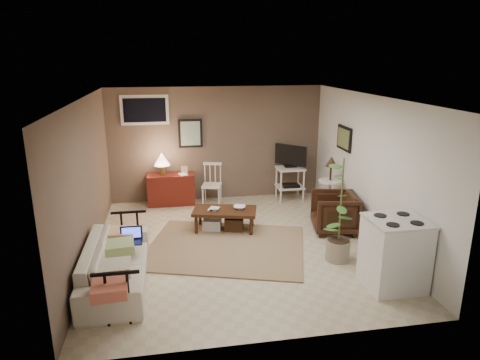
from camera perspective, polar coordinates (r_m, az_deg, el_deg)
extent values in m
plane|color=#C1B293|center=(7.11, -0.53, -8.69)|extent=(5.00, 5.00, 0.00)
cube|color=black|center=(8.99, -6.63, 6.20)|extent=(0.50, 0.03, 0.60)
cube|color=black|center=(8.24, 13.73, 5.43)|extent=(0.03, 0.60, 0.45)
cube|color=silver|center=(8.91, -12.59, 9.09)|extent=(0.96, 0.03, 0.60)
cube|color=#947C56|center=(7.03, -1.91, -8.90)|extent=(2.96, 2.64, 0.02)
cube|color=#38210F|center=(7.55, -2.05, -4.16)|extent=(1.21, 0.82, 0.06)
cylinder|color=#38210F|center=(7.49, -5.86, -6.00)|extent=(0.06, 0.06, 0.35)
cylinder|color=#38210F|center=(7.39, 1.50, -6.22)|extent=(0.06, 0.06, 0.35)
cylinder|color=#38210F|center=(7.88, -5.35, -4.85)|extent=(0.06, 0.06, 0.35)
cylinder|color=#38210F|center=(7.78, 1.63, -5.04)|extent=(0.06, 0.06, 0.35)
cube|color=black|center=(7.47, -3.53, -4.07)|extent=(0.14, 0.08, 0.02)
cube|color=#482C19|center=(7.62, -0.79, -5.87)|extent=(0.38, 0.34, 0.24)
cube|color=silver|center=(7.67, -3.75, -5.91)|extent=(0.38, 0.34, 0.20)
imported|color=beige|center=(6.08, -16.28, -9.77)|extent=(0.59, 2.02, 0.79)
cube|color=black|center=(6.30, -14.29, -8.07)|extent=(0.31, 0.21, 0.02)
cube|color=black|center=(6.36, -14.29, -6.79)|extent=(0.31, 0.02, 0.19)
cube|color=#3845FD|center=(6.35, -14.29, -6.82)|extent=(0.26, 0.00, 0.16)
cube|color=maroon|center=(9.04, -9.16, -1.22)|extent=(0.96, 0.43, 0.64)
cylinder|color=#A78540|center=(8.88, -10.31, 1.29)|extent=(0.11, 0.11, 0.21)
cone|color=#FFDCB7|center=(8.82, -10.39, 2.77)|extent=(0.32, 0.32, 0.26)
cube|color=tan|center=(8.95, -7.42, 1.34)|extent=(0.13, 0.02, 0.16)
cube|color=silver|center=(8.91, -3.79, -0.73)|extent=(0.47, 0.47, 0.04)
cylinder|color=silver|center=(8.84, -4.98, -2.33)|extent=(0.03, 0.03, 0.39)
cylinder|color=silver|center=(8.79, -2.84, -2.39)|extent=(0.03, 0.03, 0.39)
cylinder|color=silver|center=(9.15, -4.66, -1.68)|extent=(0.03, 0.03, 0.39)
cylinder|color=silver|center=(9.11, -2.59, -1.73)|extent=(0.03, 0.03, 0.39)
cube|color=silver|center=(8.96, -3.69, 2.19)|extent=(0.38, 0.13, 0.06)
cube|color=silver|center=(9.15, 6.72, 1.57)|extent=(0.57, 0.46, 0.04)
cube|color=silver|center=(9.27, 6.64, -0.89)|extent=(0.57, 0.46, 0.03)
cylinder|color=silver|center=(9.00, 5.49, -0.90)|extent=(0.04, 0.04, 0.72)
cylinder|color=silver|center=(9.14, 8.48, -0.74)|extent=(0.04, 0.04, 0.72)
cylinder|color=silver|center=(9.36, 4.87, -0.21)|extent=(0.04, 0.04, 0.72)
cylinder|color=silver|center=(9.50, 7.75, -0.06)|extent=(0.04, 0.04, 0.72)
cube|color=black|center=(9.14, 6.73, 1.88)|extent=(0.26, 0.14, 0.03)
cube|color=black|center=(9.09, 6.78, 3.32)|extent=(0.56, 0.53, 0.43)
cube|color=#D27951|center=(9.09, 6.78, 3.32)|extent=(0.45, 0.43, 0.35)
cube|color=black|center=(9.21, 6.73, -0.86)|extent=(0.36, 0.26, 0.10)
cylinder|color=silver|center=(8.54, 11.67, -4.56)|extent=(0.31, 0.31, 0.03)
cylinder|color=silver|center=(8.42, 11.80, -2.40)|extent=(0.06, 0.06, 0.67)
cylinder|color=silver|center=(8.32, 11.94, -0.15)|extent=(0.44, 0.44, 0.03)
cylinder|color=black|center=(8.28, 12.00, 0.95)|extent=(0.04, 0.04, 0.29)
cone|color=#3A2417|center=(8.23, 12.09, 2.45)|extent=(0.22, 0.22, 0.20)
imported|color=black|center=(7.71, 12.50, -4.01)|extent=(0.82, 0.86, 0.76)
cylinder|color=gray|center=(6.74, 12.89, -9.07)|extent=(0.36, 0.36, 0.32)
cylinder|color=#4C602D|center=(6.45, 13.33, -2.64)|extent=(0.02, 0.02, 1.26)
cube|color=white|center=(6.11, 19.89, -9.30)|extent=(0.72, 0.67, 0.93)
cube|color=silver|center=(5.92, 20.33, -5.10)|extent=(0.74, 0.69, 0.03)
cylinder|color=black|center=(5.71, 19.72, -5.64)|extent=(0.16, 0.16, 0.01)
cylinder|color=black|center=(5.87, 22.54, -5.32)|extent=(0.16, 0.16, 0.01)
cylinder|color=black|center=(5.97, 18.20, -4.51)|extent=(0.16, 0.16, 0.01)
cylinder|color=black|center=(6.13, 20.93, -4.25)|extent=(0.16, 0.16, 0.01)
imported|color=#38210F|center=(7.54, -0.08, -3.09)|extent=(0.22, 0.11, 0.21)
imported|color=#38210F|center=(7.55, -4.14, -3.04)|extent=(0.16, 0.09, 0.23)
imported|color=#38210F|center=(8.80, -8.05, 1.24)|extent=(0.15, 0.07, 0.20)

